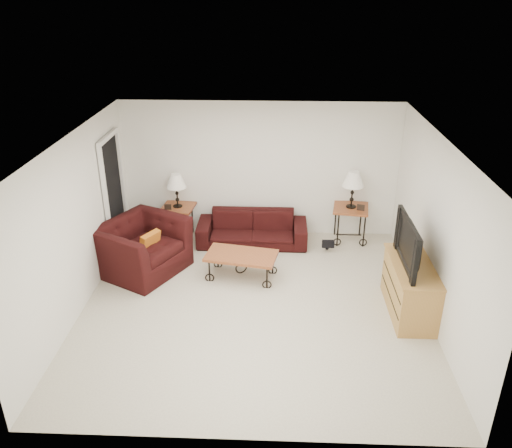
{
  "coord_description": "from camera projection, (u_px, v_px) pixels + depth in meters",
  "views": [
    {
      "loc": [
        0.3,
        -6.42,
        4.33
      ],
      "look_at": [
        0.0,
        0.7,
        1.0
      ],
      "focal_mm": 36.21,
      "sensor_mm": 36.0,
      "label": 1
    }
  ],
  "objects": [
    {
      "name": "sofa",
      "position": [
        252.0,
        229.0,
        9.37
      ],
      "size": [
        1.97,
        0.77,
        0.58
      ],
      "primitive_type": "imported",
      "color": "black",
      "rests_on": "ground"
    },
    {
      "name": "wall_right",
      "position": [
        437.0,
        232.0,
        7.03
      ],
      "size": [
        0.02,
        5.0,
        2.5
      ],
      "primitive_type": "cube",
      "color": "white",
      "rests_on": "ground"
    },
    {
      "name": "lamp_left",
      "position": [
        177.0,
        191.0,
        9.31
      ],
      "size": [
        0.39,
        0.39,
        0.63
      ],
      "primitive_type": null,
      "rotation": [
        0.0,
        0.0,
        -0.12
      ],
      "color": "black",
      "rests_on": "side_table_left"
    },
    {
      "name": "ground",
      "position": [
        254.0,
        305.0,
        7.66
      ],
      "size": [
        5.0,
        5.0,
        0.0
      ],
      "primitive_type": "plane",
      "color": "beige",
      "rests_on": "ground"
    },
    {
      "name": "lamp_right",
      "position": [
        352.0,
        190.0,
        9.16
      ],
      "size": [
        0.43,
        0.43,
        0.67
      ],
      "primitive_type": null,
      "rotation": [
        0.0,
        0.0,
        -0.15
      ],
      "color": "black",
      "rests_on": "side_table_right"
    },
    {
      "name": "side_table_left",
      "position": [
        179.0,
        222.0,
        9.57
      ],
      "size": [
        0.64,
        0.64,
        0.63
      ],
      "primitive_type": "cube",
      "rotation": [
        0.0,
        0.0,
        -0.12
      ],
      "color": "#935525",
      "rests_on": "ground"
    },
    {
      "name": "doorway",
      "position": [
        114.0,
        197.0,
        8.81
      ],
      "size": [
        0.08,
        0.94,
        2.04
      ],
      "primitive_type": "cube",
      "color": "black",
      "rests_on": "ground"
    },
    {
      "name": "armchair",
      "position": [
        142.0,
        247.0,
        8.41
      ],
      "size": [
        1.64,
        1.71,
        0.85
      ],
      "primitive_type": "imported",
      "rotation": [
        0.0,
        0.0,
        1.07
      ],
      "color": "black",
      "rests_on": "ground"
    },
    {
      "name": "wall_left",
      "position": [
        76.0,
        226.0,
        7.22
      ],
      "size": [
        0.02,
        5.0,
        2.5
      ],
      "primitive_type": "cube",
      "color": "white",
      "rests_on": "ground"
    },
    {
      "name": "photo_frame_right",
      "position": [
        361.0,
        208.0,
        9.14
      ],
      "size": [
        0.13,
        0.06,
        0.11
      ],
      "primitive_type": "cube",
      "rotation": [
        0.0,
        0.0,
        -0.36
      ],
      "color": "black",
      "rests_on": "side_table_right"
    },
    {
      "name": "tv_stand",
      "position": [
        410.0,
        289.0,
        7.34
      ],
      "size": [
        0.54,
        1.29,
        0.77
      ],
      "primitive_type": "cube",
      "color": "#B47B43",
      "rests_on": "ground"
    },
    {
      "name": "backpack",
      "position": [
        328.0,
        239.0,
        9.15
      ],
      "size": [
        0.41,
        0.37,
        0.43
      ],
      "primitive_type": "ellipsoid",
      "rotation": [
        0.0,
        0.0,
        -0.42
      ],
      "color": "black",
      "rests_on": "ground"
    },
    {
      "name": "ceiling",
      "position": [
        254.0,
        141.0,
        6.6
      ],
      "size": [
        5.0,
        5.0,
        0.0
      ],
      "primitive_type": "plane",
      "color": "white",
      "rests_on": "wall_back"
    },
    {
      "name": "throw_pillow",
      "position": [
        150.0,
        244.0,
        8.32
      ],
      "size": [
        0.28,
        0.39,
        0.39
      ],
      "primitive_type": "cube",
      "rotation": [
        0.0,
        0.0,
        1.07
      ],
      "color": "#C55F19",
      "rests_on": "armchair"
    },
    {
      "name": "television",
      "position": [
        415.0,
        244.0,
        7.04
      ],
      "size": [
        0.15,
        1.16,
        0.67
      ],
      "primitive_type": "imported",
      "rotation": [
        0.0,
        0.0,
        -1.57
      ],
      "color": "black",
      "rests_on": "tv_stand"
    },
    {
      "name": "wall_front",
      "position": [
        242.0,
        343.0,
        4.86
      ],
      "size": [
        5.0,
        0.02,
        2.5
      ],
      "primitive_type": "cube",
      "color": "white",
      "rests_on": "ground"
    },
    {
      "name": "wall_back",
      "position": [
        260.0,
        170.0,
        9.39
      ],
      "size": [
        5.0,
        0.02,
        2.5
      ],
      "primitive_type": "cube",
      "color": "white",
      "rests_on": "ground"
    },
    {
      "name": "coffee_table",
      "position": [
        241.0,
        266.0,
        8.3
      ],
      "size": [
        1.21,
        0.8,
        0.42
      ],
      "primitive_type": "cube",
      "rotation": [
        0.0,
        0.0,
        -0.19
      ],
      "color": "#935525",
      "rests_on": "ground"
    },
    {
      "name": "side_table_right",
      "position": [
        350.0,
        224.0,
        9.44
      ],
      "size": [
        0.7,
        0.7,
        0.67
      ],
      "primitive_type": "cube",
      "rotation": [
        0.0,
        0.0,
        -0.15
      ],
      "color": "#935525",
      "rests_on": "ground"
    },
    {
      "name": "photo_frame_left",
      "position": [
        168.0,
        207.0,
        9.29
      ],
      "size": [
        0.13,
        0.02,
        0.1
      ],
      "primitive_type": "cube",
      "rotation": [
        0.0,
        0.0,
        0.06
      ],
      "color": "black",
      "rests_on": "side_table_left"
    }
  ]
}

